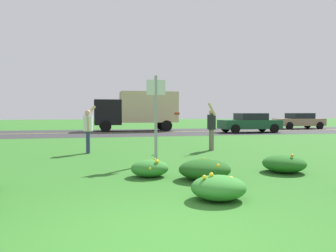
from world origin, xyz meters
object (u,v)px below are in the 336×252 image
at_px(person_thrower_white_shirt, 88,127).
at_px(frisbee_red, 177,114).
at_px(person_catcher_dark_shirt, 211,126).
at_px(sign_post_near_path, 156,110).
at_px(car_dark_green_center_left, 250,123).
at_px(car_tan_leftmost, 299,121).
at_px(box_truck_black, 138,109).

relative_size(person_thrower_white_shirt, frisbee_red, 7.39).
distance_m(person_thrower_white_shirt, person_catcher_dark_shirt, 4.76).
height_order(sign_post_near_path, frisbee_red, sign_post_near_path).
bearing_deg(car_dark_green_center_left, car_tan_leftmost, 30.68).
bearing_deg(person_thrower_white_shirt, sign_post_near_path, -55.62).
bearing_deg(box_truck_black, car_dark_green_center_left, -28.06).
distance_m(person_thrower_white_shirt, box_truck_black, 15.09).
height_order(person_catcher_dark_shirt, frisbee_red, person_catcher_dark_shirt).
relative_size(sign_post_near_path, person_thrower_white_shirt, 1.46).
bearing_deg(box_truck_black, person_thrower_white_shirt, -104.68).
distance_m(car_dark_green_center_left, box_truck_black, 9.03).
bearing_deg(sign_post_near_path, person_thrower_white_shirt, 124.38).
bearing_deg(box_truck_black, frisbee_red, -91.83).
relative_size(sign_post_near_path, person_catcher_dark_shirt, 1.37).
bearing_deg(box_truck_black, sign_post_near_path, -96.01).
relative_size(sign_post_near_path, frisbee_red, 10.79).
relative_size(car_tan_leftmost, box_truck_black, 0.67).
bearing_deg(frisbee_red, car_dark_green_center_left, 51.26).
relative_size(car_dark_green_center_left, box_truck_black, 0.67).
relative_size(sign_post_near_path, car_tan_leftmost, 0.57).
height_order(person_thrower_white_shirt, car_tan_leftmost, person_thrower_white_shirt).
height_order(car_dark_green_center_left, box_truck_black, box_truck_black).
distance_m(sign_post_near_path, car_tan_leftmost, 24.29).
distance_m(person_catcher_dark_shirt, car_tan_leftmost, 20.35).
bearing_deg(car_dark_green_center_left, frisbee_red, -128.74).
xyz_separation_m(person_thrower_white_shirt, frisbee_red, (3.35, -0.09, 0.50)).
relative_size(sign_post_near_path, box_truck_black, 0.39).
height_order(car_tan_leftmost, car_dark_green_center_left, same).
bearing_deg(car_dark_green_center_left, person_catcher_dark_shirt, -123.66).
relative_size(person_catcher_dark_shirt, box_truck_black, 0.28).
height_order(frisbee_red, box_truck_black, box_truck_black).
xyz_separation_m(car_tan_leftmost, box_truck_black, (-15.02, -0.00, 1.06)).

